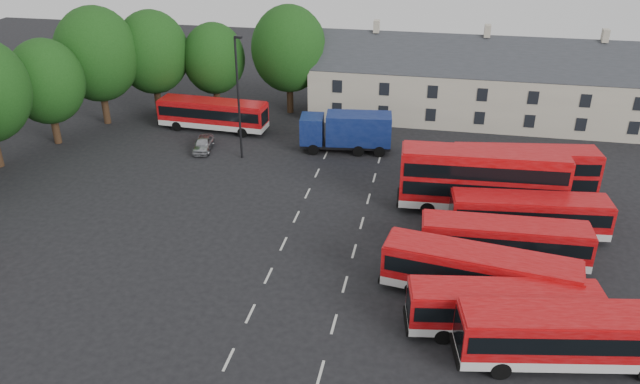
{
  "coord_description": "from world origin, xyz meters",
  "views": [
    {
      "loc": [
        9.71,
        -34.18,
        22.87
      ],
      "look_at": [
        1.8,
        6.15,
        2.2
      ],
      "focal_mm": 35.0,
      "sensor_mm": 36.0,
      "label": 1
    }
  ],
  "objects_px": {
    "bus_dd_south": "(482,177)",
    "silver_car": "(203,144)",
    "bus_row_a": "(571,334)",
    "box_truck": "(347,130)",
    "lamppost": "(238,95)"
  },
  "relations": [
    {
      "from": "bus_dd_south",
      "to": "silver_car",
      "type": "distance_m",
      "value": 26.15
    },
    {
      "from": "bus_row_a",
      "to": "silver_car",
      "type": "relative_size",
      "value": 3.04
    },
    {
      "from": "box_truck",
      "to": "lamppost",
      "type": "relative_size",
      "value": 0.77
    },
    {
      "from": "bus_dd_south",
      "to": "silver_car",
      "type": "relative_size",
      "value": 3.16
    },
    {
      "from": "lamppost",
      "to": "bus_dd_south",
      "type": "bearing_deg",
      "value": -16.87
    },
    {
      "from": "bus_row_a",
      "to": "box_truck",
      "type": "relative_size",
      "value": 1.38
    },
    {
      "from": "box_truck",
      "to": "bus_row_a",
      "type": "bearing_deg",
      "value": -65.46
    },
    {
      "from": "bus_row_a",
      "to": "box_truck",
      "type": "height_order",
      "value": "box_truck"
    },
    {
      "from": "bus_dd_south",
      "to": "bus_row_a",
      "type": "bearing_deg",
      "value": -79.28
    },
    {
      "from": "bus_dd_south",
      "to": "silver_car",
      "type": "height_order",
      "value": "bus_dd_south"
    },
    {
      "from": "bus_row_a",
      "to": "lamppost",
      "type": "relative_size",
      "value": 1.07
    },
    {
      "from": "bus_row_a",
      "to": "lamppost",
      "type": "bearing_deg",
      "value": 127.83
    },
    {
      "from": "bus_row_a",
      "to": "bus_dd_south",
      "type": "distance_m",
      "value": 16.93
    },
    {
      "from": "bus_dd_south",
      "to": "lamppost",
      "type": "distance_m",
      "value": 22.1
    },
    {
      "from": "bus_row_a",
      "to": "silver_car",
      "type": "bearing_deg",
      "value": 130.94
    }
  ]
}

